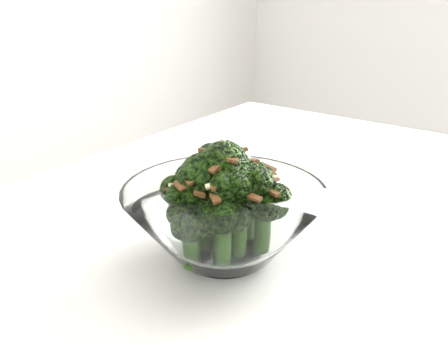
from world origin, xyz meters
TOP-DOWN VIEW (x-y plane):
  - table at (0.13, -0.08)m, footprint 1.37×1.09m
  - broccoli_dish at (0.16, -0.02)m, footprint 0.19×0.19m

SIDE VIEW (x-z plane):
  - table at x=0.13m, z-range 0.31..1.06m
  - broccoli_dish at x=0.16m, z-range 0.74..0.86m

